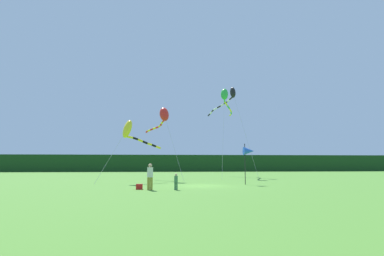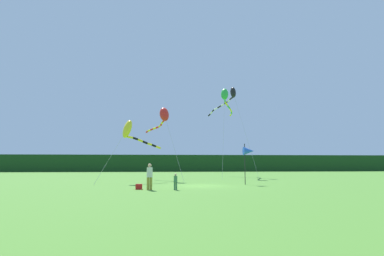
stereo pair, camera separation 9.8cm
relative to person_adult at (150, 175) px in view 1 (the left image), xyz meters
The scene contains 10 objects.
ground_plane 5.28m from the person_adult, 43.91° to the left, with size 120.00×120.00×0.00m, color #4C842D.
distant_treeline 48.75m from the person_adult, 85.60° to the left, with size 108.00×2.36×3.61m, color #193D19.
person_adult is the anchor object (origin of this frame).
person_child 1.76m from the person_adult, ahead, with size 0.24×0.24×1.08m.
cooler_box 1.21m from the person_adult, 142.20° to the left, with size 0.44×0.30×0.37m, color red.
banner_flag_pole 9.56m from the person_adult, 30.62° to the left, with size 0.90×0.70×3.41m.
kite_red 13.83m from the person_adult, 85.84° to the left, with size 4.04×8.26×7.86m.
kite_green 23.19m from the person_adult, 64.62° to the left, with size 3.49×10.84×11.60m.
kite_yellow 9.15m from the person_adult, 104.99° to the left, with size 5.54×4.38×5.84m.
kite_black 26.25m from the person_adult, 64.86° to the left, with size 4.53×11.39×12.45m.
Camera 1 is at (-3.04, -25.17, 1.75)m, focal length 29.84 mm.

